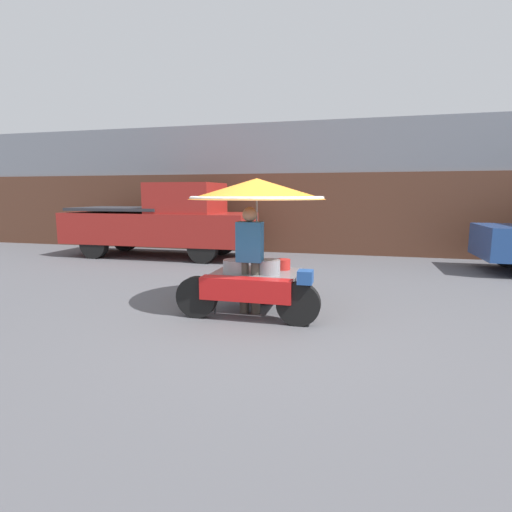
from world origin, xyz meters
The scene contains 5 objects.
ground_plane centered at (0.00, 0.00, 0.00)m, with size 36.00×36.00×0.00m, color #56565B.
shopfront_building centered at (0.00, 7.79, 1.94)m, with size 28.00×2.06×3.90m.
vendor_motorcycle_cart centered at (-0.27, 0.57, 1.59)m, with size 2.09×2.07×2.02m.
vendor_person centered at (-0.32, 0.40, 0.89)m, with size 0.38×0.22×1.60m.
pickup_truck centered at (-4.14, 5.13, 1.00)m, with size 5.40×1.81×2.09m.
Camera 1 is at (1.20, -5.25, 1.79)m, focal length 28.00 mm.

